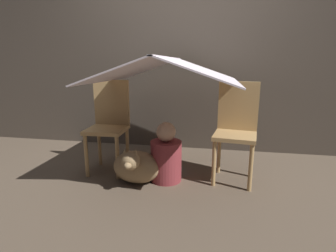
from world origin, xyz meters
The scene contains 8 objects.
ground_plane centered at (0.00, 0.00, 0.00)m, with size 8.80×8.80×0.00m, color brown.
wall_back centered at (0.00, 1.16, 1.25)m, with size 7.00×0.05×2.50m.
chair_left centered at (-0.62, 0.28, 0.50)m, with size 0.38×0.38×0.91m.
chair_right centered at (0.62, 0.28, 0.50)m, with size 0.42×0.42×0.91m.
sheet_canopy centered at (0.00, 0.21, 1.02)m, with size 1.23×1.29×0.22m.
person_front centered at (0.00, 0.12, 0.23)m, with size 0.29×0.29×0.56m.
dog centered at (-0.25, 0.00, 0.17)m, with size 0.44×0.41×0.38m.
floor_cushion centered at (-0.15, 0.29, 0.05)m, with size 0.37×0.30×0.10m.
Camera 1 is at (0.44, -2.13, 1.07)m, focal length 28.00 mm.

